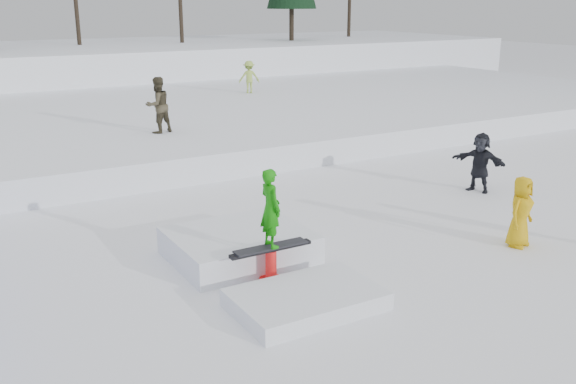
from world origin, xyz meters
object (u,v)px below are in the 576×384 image
walker_olive (158,105)px  spectator_dark (480,162)px  jib_rail_feature (256,255)px  spectator_yellow (521,212)px  walker_ygreen (249,77)px

walker_olive → spectator_dark: 10.08m
jib_rail_feature → walker_olive: bearing=80.8°
spectator_yellow → jib_rail_feature: bearing=146.4°
walker_ygreen → spectator_dark: size_ratio=0.92×
walker_olive → walker_ygreen: bearing=-150.4°
spectator_yellow → jib_rail_feature: (-5.27, 1.61, -0.44)m
spectator_dark → jib_rail_feature: (-7.56, -1.68, -0.49)m
spectator_yellow → walker_olive: bearing=91.4°
walker_ygreen → jib_rail_feature: walker_ygreen is taller
walker_ygreen → jib_rail_feature: bearing=82.5°
spectator_yellow → spectator_dark: bearing=38.6°
spectator_dark → jib_rail_feature: bearing=-97.2°
spectator_yellow → spectator_dark: 4.01m
walker_ygreen → jib_rail_feature: (-8.34, -16.59, -1.23)m
spectator_yellow → jib_rail_feature: jib_rail_feature is taller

